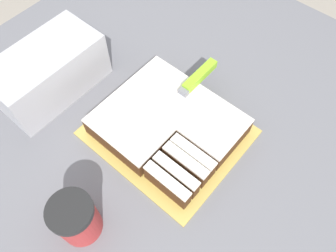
{
  "coord_description": "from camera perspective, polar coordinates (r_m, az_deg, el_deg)",
  "views": [
    {
      "loc": [
        -0.25,
        -0.35,
        1.59
      ],
      "look_at": [
        0.05,
        -0.09,
        0.93
      ],
      "focal_mm": 35.0,
      "sensor_mm": 36.0,
      "label": 1
    }
  ],
  "objects": [
    {
      "name": "cake",
      "position": [
        0.78,
        -0.08,
        0.38
      ],
      "size": [
        0.26,
        0.3,
        0.06
      ],
      "color": "#472814",
      "rests_on": "cake_board"
    },
    {
      "name": "storage_box",
      "position": [
        0.88,
        -20.03,
        8.83
      ],
      "size": [
        0.28,
        0.14,
        0.13
      ],
      "color": "#B2B2B7",
      "rests_on": "countertop"
    },
    {
      "name": "knife",
      "position": [
        0.81,
        4.26,
        7.46
      ],
      "size": [
        0.3,
        0.02,
        0.02
      ],
      "rotation": [
        0.0,
        0.0,
        3.14
      ],
      "color": "silver",
      "rests_on": "cake"
    },
    {
      "name": "countertop",
      "position": [
        1.22,
        -4.77,
        -10.85
      ],
      "size": [
        1.4,
        1.1,
        0.89
      ],
      "color": "slate",
      "rests_on": "ground_plane"
    },
    {
      "name": "ground_plane",
      "position": [
        1.65,
        -3.62,
        -16.19
      ],
      "size": [
        8.0,
        8.0,
        0.0
      ],
      "primitive_type": "plane",
      "color": "#9E9384"
    },
    {
      "name": "cake_board",
      "position": [
        0.8,
        0.0,
        -1.13
      ],
      "size": [
        0.31,
        0.35,
        0.01
      ],
      "color": "gold",
      "rests_on": "countertop"
    },
    {
      "name": "coffee_cup",
      "position": [
        0.69,
        -15.7,
        -15.27
      ],
      "size": [
        0.09,
        0.09,
        0.12
      ],
      "color": "#B23333",
      "rests_on": "countertop"
    }
  ]
}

